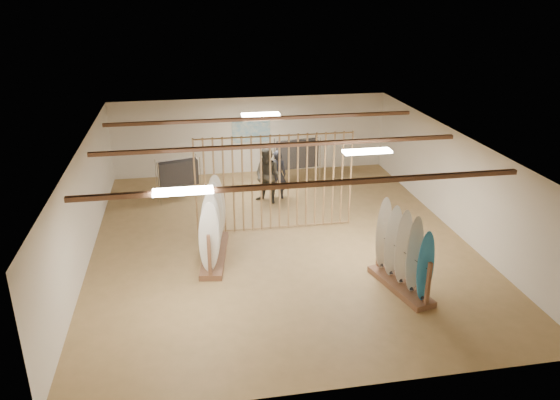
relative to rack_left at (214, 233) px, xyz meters
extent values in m
plane|color=#A88451|center=(1.83, 0.68, -0.68)|extent=(12.00, 12.00, 0.00)
plane|color=gray|center=(1.83, 0.68, 2.12)|extent=(12.00, 12.00, 0.00)
plane|color=white|center=(1.83, 6.68, 0.72)|extent=(12.00, 0.00, 12.00)
plane|color=white|center=(1.83, -5.32, 0.72)|extent=(12.00, 0.00, 12.00)
plane|color=white|center=(-3.17, 0.68, 0.72)|extent=(0.00, 12.00, 12.00)
plane|color=white|center=(6.83, 0.68, 0.72)|extent=(0.00, 12.00, 12.00)
cube|color=brown|center=(1.83, 0.68, 2.04)|extent=(9.50, 6.12, 0.10)
cube|color=white|center=(1.83, 0.68, 2.06)|extent=(1.20, 0.35, 0.06)
cylinder|color=tan|center=(-0.37, 1.48, 0.72)|extent=(0.05, 0.05, 2.78)
cylinder|color=tan|center=(-0.11, 1.48, 0.72)|extent=(0.05, 0.05, 2.78)
cylinder|color=tan|center=(0.15, 1.48, 0.72)|extent=(0.05, 0.05, 2.78)
cylinder|color=tan|center=(0.41, 1.48, 0.72)|extent=(0.05, 0.05, 2.78)
cylinder|color=tan|center=(0.67, 1.48, 0.72)|extent=(0.05, 0.05, 2.78)
cylinder|color=tan|center=(0.93, 1.48, 0.72)|extent=(0.05, 0.05, 2.78)
cylinder|color=tan|center=(1.19, 1.48, 0.72)|extent=(0.05, 0.05, 2.78)
cylinder|color=tan|center=(1.44, 1.48, 0.72)|extent=(0.05, 0.05, 2.78)
cylinder|color=tan|center=(1.70, 1.48, 0.72)|extent=(0.05, 0.05, 2.78)
cylinder|color=tan|center=(1.96, 1.48, 0.72)|extent=(0.05, 0.05, 2.78)
cylinder|color=tan|center=(2.22, 1.48, 0.72)|extent=(0.05, 0.05, 2.78)
cylinder|color=tan|center=(2.48, 1.48, 0.72)|extent=(0.05, 0.05, 2.78)
cylinder|color=tan|center=(2.74, 1.48, 0.72)|extent=(0.05, 0.05, 2.78)
cylinder|color=tan|center=(3.00, 1.48, 0.72)|extent=(0.05, 0.05, 2.78)
cylinder|color=tan|center=(3.26, 1.48, 0.72)|extent=(0.05, 0.05, 2.78)
cylinder|color=tan|center=(3.51, 1.48, 0.72)|extent=(0.05, 0.05, 2.78)
cylinder|color=tan|center=(3.77, 1.48, 0.72)|extent=(0.05, 0.05, 2.78)
cylinder|color=tan|center=(4.03, 1.48, 0.72)|extent=(0.05, 0.05, 2.78)
cube|color=#3791C3|center=(1.83, 6.66, 0.92)|extent=(1.40, 0.03, 0.90)
cube|color=brown|center=(0.00, 0.00, -0.61)|extent=(0.92, 2.52, 0.15)
cylinder|color=black|center=(0.00, 0.00, 0.31)|extent=(0.38, 2.39, 0.01)
ellipsoid|color=white|center=(-0.16, -1.02, 0.39)|extent=(0.48, 0.13, 1.84)
ellipsoid|color=white|center=(-0.09, -0.61, 0.39)|extent=(0.48, 0.13, 1.84)
ellipsoid|color=silver|center=(-0.03, -0.20, 0.39)|extent=(0.48, 0.13, 1.84)
ellipsoid|color=white|center=(0.03, 0.20, 0.39)|extent=(0.48, 0.13, 1.84)
ellipsoid|color=silver|center=(0.09, 0.61, 0.39)|extent=(0.48, 0.13, 1.84)
ellipsoid|color=silver|center=(0.16, 1.02, 0.39)|extent=(0.48, 0.13, 1.84)
cube|color=brown|center=(4.12, -2.32, -0.61)|extent=(0.97, 2.07, 0.14)
cylinder|color=black|center=(4.12, -2.32, 0.27)|extent=(0.46, 1.90, 0.01)
ellipsoid|color=#2D8CD1|center=(4.31, -3.10, 0.34)|extent=(0.46, 0.16, 1.76)
ellipsoid|color=silver|center=(4.21, -2.71, 0.34)|extent=(0.46, 0.16, 1.76)
ellipsoid|color=white|center=(4.12, -2.32, 0.34)|extent=(0.46, 0.16, 1.76)
ellipsoid|color=white|center=(4.03, -1.93, 0.34)|extent=(0.46, 0.16, 1.76)
ellipsoid|color=silver|center=(3.94, -1.54, 0.34)|extent=(0.46, 0.16, 1.76)
cylinder|color=silver|center=(-0.85, 4.17, 0.71)|extent=(1.30, 0.39, 0.03)
cube|color=black|center=(-0.85, 4.17, 0.26)|extent=(1.29, 0.66, 0.82)
cylinder|color=silver|center=(-0.85, 4.17, 0.04)|extent=(0.03, 0.03, 1.44)
cylinder|color=silver|center=(3.24, 5.13, 0.91)|extent=(1.52, 0.28, 0.03)
cube|color=black|center=(3.24, 5.13, 0.39)|extent=(1.47, 0.61, 0.93)
cylinder|color=silver|center=(3.24, 5.13, 0.14)|extent=(0.03, 0.03, 1.65)
imported|color=#222229|center=(2.31, 3.85, 0.24)|extent=(0.74, 0.56, 1.85)
imported|color=#3A362D|center=(1.94, 3.52, 0.34)|extent=(1.25, 1.23, 2.05)
camera|label=1|loc=(-0.55, -12.65, 5.91)|focal=35.00mm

